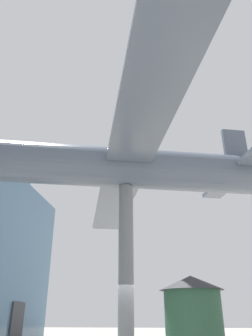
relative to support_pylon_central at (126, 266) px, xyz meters
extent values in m
cube|color=#383A3F|center=(8.93, 7.90, -2.04)|extent=(1.80, 0.12, 2.30)
cylinder|color=slate|center=(0.00, 0.00, 0.00)|extent=(0.58, 0.58, 6.38)
cylinder|color=#4C5666|center=(0.00, 0.00, 4.05)|extent=(4.62, 11.74, 1.73)
cube|color=#4C5666|center=(0.00, 0.00, 4.05)|extent=(20.64, 7.07, 0.18)
cube|color=#4C5666|center=(1.30, -4.97, 4.18)|extent=(6.71, 2.66, 0.18)
cube|color=#4C5666|center=(1.30, -4.97, 5.28)|extent=(0.45, 1.11, 2.11)
cube|color=black|center=(2.49, -2.25, -2.07)|extent=(0.24, 0.41, 0.62)
sphere|color=tan|center=(2.49, -2.25, -1.63)|extent=(0.25, 0.25, 0.25)
cube|color=navy|center=(5.81, -3.11, -1.96)|extent=(0.44, 0.43, 0.68)
sphere|color=brown|center=(5.81, -3.11, -1.48)|extent=(0.28, 0.28, 0.28)
cone|color=#2D2D33|center=(-6.25, -1.92, -1.19)|extent=(1.16, 1.16, 0.25)
camera|label=1|loc=(-12.66, -1.47, -1.76)|focal=35.00mm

